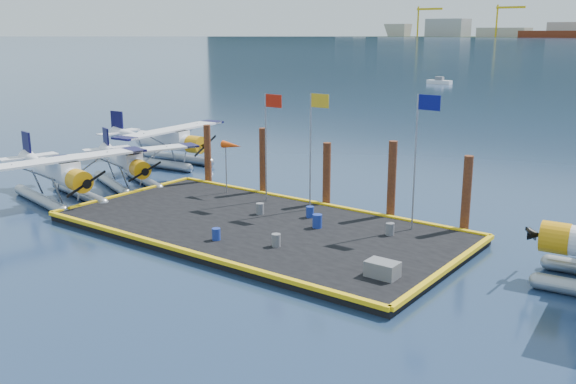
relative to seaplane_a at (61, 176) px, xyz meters
name	(u,v)px	position (x,y,z in m)	size (l,w,h in m)	color
ground	(258,232)	(12.67, 2.45, -1.55)	(4000.00, 4000.00, 0.00)	navy
dock	(258,228)	(12.67, 2.45, -1.35)	(20.00, 10.00, 0.40)	black
dock_bumpers	(258,222)	(12.67, 2.45, -1.06)	(20.25, 10.25, 0.18)	yellow
seaplane_a	(61,176)	(0.00, 0.00, 0.00)	(9.27, 10.09, 3.57)	#8E949B
seaplane_b	(128,165)	(0.05, 4.86, -0.15)	(8.40, 8.89, 3.22)	#8E949B
seaplane_c	(168,144)	(-2.93, 11.09, 0.05)	(9.42, 10.39, 3.68)	#8E949B
drum_0	(260,209)	(11.61, 3.92, -0.87)	(0.41, 0.41, 0.58)	slate
drum_1	(276,240)	(15.44, 0.34, -0.87)	(0.41, 0.41, 0.57)	slate
drum_2	(317,221)	(15.34, 3.74, -0.82)	(0.47, 0.47, 0.66)	navy
drum_3	(216,234)	(12.69, -0.59, -0.88)	(0.39, 0.39, 0.55)	navy
drum_4	(390,229)	(18.73, 4.82, -0.87)	(0.41, 0.41, 0.58)	slate
drum_5	(310,212)	(14.05, 4.99, -0.87)	(0.41, 0.41, 0.57)	navy
crate	(382,269)	(20.99, -0.06, -0.84)	(1.25, 0.83, 0.62)	slate
flagpole_red	(269,131)	(10.38, 6.25, 2.84)	(1.14, 0.08, 6.00)	gray
flagpole_yellow	(314,134)	(13.37, 6.25, 2.96)	(1.14, 0.08, 6.20)	gray
flagpole_blue	(420,142)	(19.37, 6.25, 3.13)	(1.14, 0.08, 6.50)	gray
windsock	(232,147)	(7.65, 6.25, 1.67)	(1.40, 0.44, 3.12)	gray
piling_0	(208,156)	(4.17, 7.85, 0.45)	(0.44, 0.44, 4.00)	#421E12
piling_1	(263,163)	(8.67, 7.85, 0.55)	(0.44, 0.44, 4.20)	#421E12
piling_2	(327,177)	(13.17, 7.85, 0.35)	(0.44, 0.44, 3.80)	#421E12
piling_3	(392,182)	(17.17, 7.85, 0.60)	(0.44, 0.44, 4.30)	#421E12
piling_4	(466,197)	(21.17, 7.85, 0.45)	(0.44, 0.44, 4.00)	#421E12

